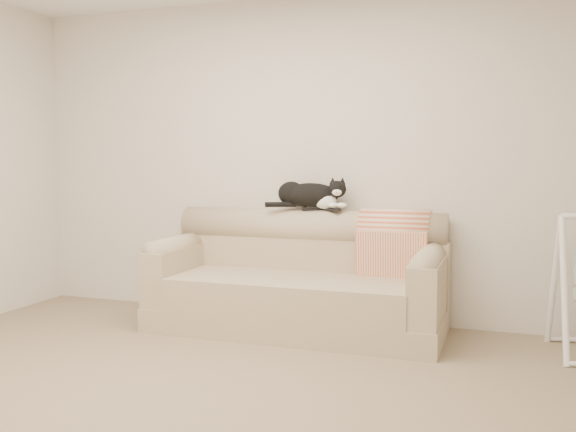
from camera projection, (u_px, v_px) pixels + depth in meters
The scene contains 7 objects.
ground_plane at pixel (202, 402), 3.44m from camera, with size 5.00×5.00×0.00m, color #72614E.
room_shell at pixel (199, 114), 3.30m from camera, with size 5.04×4.04×2.60m.
sofa at pixel (299, 283), 4.92m from camera, with size 2.20×0.93×0.90m.
remote_a at pixel (313, 208), 5.09m from camera, with size 0.19×0.11×0.03m.
remote_b at pixel (332, 210), 5.00m from camera, with size 0.16×0.14×0.02m.
tuxedo_cat at pixel (310, 195), 5.09m from camera, with size 0.65×0.30×0.26m.
throw_blanket at pixel (395, 235), 4.88m from camera, with size 0.53×0.38×0.58m.
Camera 1 is at (1.53, -3.00, 1.29)m, focal length 40.00 mm.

